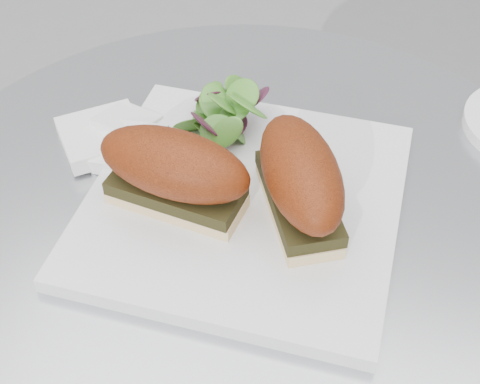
% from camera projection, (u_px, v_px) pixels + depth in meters
% --- Properties ---
extents(table, '(0.70, 0.70, 0.73)m').
position_uv_depth(table, '(243.00, 355.00, 0.81)').
color(table, silver).
rests_on(table, ground).
extents(plate, '(0.30, 0.30, 0.02)m').
position_uv_depth(plate, '(244.00, 202.00, 0.64)').
color(plate, white).
rests_on(plate, table).
extents(sandwich_left, '(0.15, 0.09, 0.08)m').
position_uv_depth(sandwich_left, '(174.00, 171.00, 0.60)').
color(sandwich_left, beige).
rests_on(sandwich_left, plate).
extents(sandwich_right, '(0.12, 0.16, 0.08)m').
position_uv_depth(sandwich_right, '(300.00, 179.00, 0.59)').
color(sandwich_right, beige).
rests_on(sandwich_right, plate).
extents(salad, '(0.10, 0.10, 0.05)m').
position_uv_depth(salad, '(233.00, 114.00, 0.68)').
color(salad, '#569B32').
rests_on(salad, plate).
extents(napkin, '(0.14, 0.14, 0.02)m').
position_uv_depth(napkin, '(117.00, 146.00, 0.70)').
color(napkin, white).
rests_on(napkin, table).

